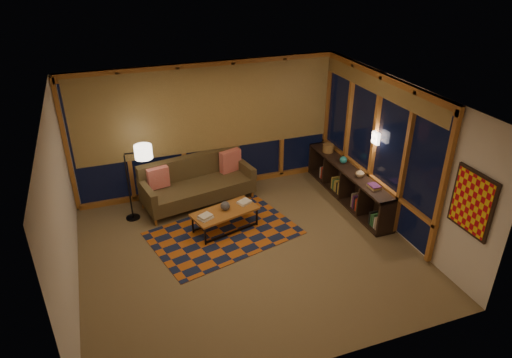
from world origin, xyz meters
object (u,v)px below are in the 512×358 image
object	(u,v)px
coffee_table	(225,220)
floor_lamp	(128,184)
bookshelf	(348,184)
sofa	(198,183)

from	to	relation	value
coffee_table	floor_lamp	xyz separation A→B (m)	(-1.56, 0.97, 0.54)
coffee_table	bookshelf	size ratio (longest dim) A/B	0.43
floor_lamp	coffee_table	bearing A→B (deg)	-28.79
sofa	floor_lamp	size ratio (longest dim) A/B	1.48
sofa	floor_lamp	world-z (taller)	floor_lamp
bookshelf	floor_lamp	bearing A→B (deg)	169.80
sofa	coffee_table	xyz separation A→B (m)	(0.23, -1.11, -0.25)
sofa	coffee_table	distance (m)	1.16
sofa	floor_lamp	xyz separation A→B (m)	(-1.33, -0.14, 0.29)
sofa	coffee_table	world-z (taller)	sofa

